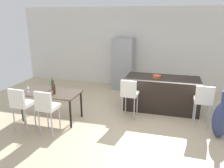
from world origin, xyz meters
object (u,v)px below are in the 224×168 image
object	(u,v)px
dining_chair_near	(21,103)
fruit_bowl	(157,77)
wine_glass_left	(28,87)
bar_chair_middle	(203,99)
floor_vase	(221,120)
bar_chair_left	(129,93)
dining_chair_far	(47,106)
wine_bottle_inner	(54,89)
kitchen_island	(162,93)
refrigerator	(123,64)
wine_bottle_far	(52,85)
dining_table	(51,95)

from	to	relation	value
dining_chair_near	fruit_bowl	distance (m)	3.56
wine_glass_left	bar_chair_middle	bearing A→B (deg)	9.76
fruit_bowl	floor_vase	distance (m)	2.01
bar_chair_middle	bar_chair_left	bearing A→B (deg)	179.99
dining_chair_far	fruit_bowl	xyz separation A→B (m)	(2.18, 2.14, 0.26)
wine_bottle_inner	floor_vase	xyz separation A→B (m)	(3.84, 0.26, -0.44)
bar_chair_left	floor_vase	distance (m)	2.15
kitchen_island	fruit_bowl	xyz separation A→B (m)	(-0.16, -0.03, 0.50)
bar_chair_middle	wine_glass_left	bearing A→B (deg)	-170.24
wine_glass_left	wine_bottle_inner	bearing A→B (deg)	3.66
refrigerator	floor_vase	distance (m)	4.05
bar_chair_middle	wine_bottle_inner	distance (m)	3.57
fruit_bowl	dining_chair_near	bearing A→B (deg)	-142.88
bar_chair_left	dining_chair_near	size ratio (longest dim) A/B	1.00
bar_chair_left	dining_chair_far	xyz separation A→B (m)	(-1.57, -1.32, 0.00)
dining_chair_far	wine_glass_left	world-z (taller)	dining_chair_far
bar_chair_middle	dining_chair_near	xyz separation A→B (m)	(-3.98, -1.32, 0.00)
wine_bottle_inner	wine_bottle_far	world-z (taller)	wine_bottle_inner
dining_chair_near	refrigerator	distance (m)	4.07
bar_chair_left	wine_bottle_far	world-z (taller)	wine_bottle_far
kitchen_island	fruit_bowl	size ratio (longest dim) A/B	8.82
kitchen_island	dining_table	xyz separation A→B (m)	(-2.66, -1.43, 0.21)
wine_bottle_inner	floor_vase	distance (m)	3.87
wine_bottle_far	wine_glass_left	size ratio (longest dim) A/B	1.88
dining_chair_far	fruit_bowl	distance (m)	3.07
dining_table	wine_glass_left	world-z (taller)	wine_glass_left
bar_chair_left	dining_table	xyz separation A→B (m)	(-1.89, -0.58, -0.03)
wine_glass_left	floor_vase	world-z (taller)	floor_vase
dining_table	refrigerator	size ratio (longest dim) A/B	0.79
bar_chair_left	fruit_bowl	xyz separation A→B (m)	(0.61, 0.82, 0.26)
dining_table	fruit_bowl	bearing A→B (deg)	29.22
dining_chair_far	wine_bottle_far	world-z (taller)	wine_bottle_far
wine_glass_left	refrigerator	xyz separation A→B (m)	(1.74, 3.17, 0.06)
kitchen_island	dining_chair_far	size ratio (longest dim) A/B	1.93
bar_chair_middle	refrigerator	xyz separation A→B (m)	(-2.48, 2.45, 0.22)
kitchen_island	wine_glass_left	xyz separation A→B (m)	(-3.22, -1.58, 0.40)
wine_glass_left	floor_vase	xyz separation A→B (m)	(4.55, 0.30, -0.44)
kitchen_island	dining_chair_far	bearing A→B (deg)	-137.07
kitchen_island	bar_chair_middle	bearing A→B (deg)	-40.60
dining_table	dining_chair_near	bearing A→B (deg)	-113.86
refrigerator	fruit_bowl	distance (m)	2.10
dining_chair_near	wine_bottle_inner	xyz separation A→B (m)	(0.48, 0.64, 0.17)
bar_chair_middle	wine_bottle_inner	world-z (taller)	wine_bottle_inner
bar_chair_left	wine_bottle_inner	size ratio (longest dim) A/B	3.19
dining_chair_near	wine_glass_left	world-z (taller)	dining_chair_near
dining_chair_near	fruit_bowl	bearing A→B (deg)	37.12
wine_bottle_inner	refrigerator	xyz separation A→B (m)	(1.03, 3.13, 0.05)
dining_table	wine_bottle_inner	distance (m)	0.27
wine_glass_left	fruit_bowl	distance (m)	3.43
bar_chair_left	dining_chair_far	bearing A→B (deg)	-139.89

